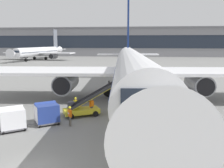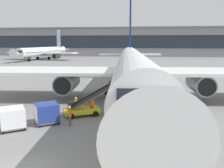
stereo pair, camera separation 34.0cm
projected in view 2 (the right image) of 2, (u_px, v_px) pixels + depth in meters
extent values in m
cylinder|color=white|center=(133.00, 67.00, 29.51)|extent=(6.91, 37.72, 3.86)
cube|color=navy|center=(133.00, 67.00, 29.51)|extent=(6.83, 36.22, 0.46)
cone|color=white|center=(151.00, 124.00, 9.15)|extent=(3.97, 4.15, 3.67)
cone|color=white|center=(130.00, 55.00, 50.97)|extent=(3.78, 6.43, 3.28)
cube|color=white|center=(56.00, 71.00, 31.04)|extent=(18.38, 8.93, 0.36)
cylinder|color=#93969E|center=(67.00, 83.00, 30.46)|extent=(2.79, 5.06, 2.40)
cylinder|color=black|center=(62.00, 86.00, 28.01)|extent=(2.04, 0.29, 2.04)
cube|color=white|center=(212.00, 72.00, 30.03)|extent=(18.38, 8.93, 0.36)
cylinder|color=#93969E|center=(200.00, 84.00, 29.61)|extent=(2.79, 5.06, 2.40)
cylinder|color=black|center=(207.00, 88.00, 27.16)|extent=(2.04, 0.29, 2.04)
cube|color=navy|center=(130.00, 25.00, 48.41)|extent=(0.65, 4.51, 11.26)
cube|color=white|center=(130.00, 54.00, 49.10)|extent=(12.33, 3.98, 0.20)
cube|color=#1E2633|center=(145.00, 94.00, 11.71)|extent=(2.84, 1.95, 0.85)
cylinder|color=#47474C|center=(137.00, 116.00, 18.88)|extent=(0.22, 0.22, 1.35)
sphere|color=black|center=(137.00, 124.00, 18.99)|extent=(1.65, 1.65, 1.65)
cylinder|color=#47474C|center=(110.00, 86.00, 31.95)|extent=(0.22, 0.22, 1.35)
sphere|color=black|center=(110.00, 91.00, 32.07)|extent=(1.65, 1.65, 1.65)
cylinder|color=#47474C|center=(155.00, 86.00, 31.65)|extent=(0.22, 0.22, 1.35)
sphere|color=black|center=(155.00, 91.00, 31.77)|extent=(1.65, 1.65, 1.65)
cube|color=gold|center=(82.00, 111.00, 23.96)|extent=(3.75, 3.00, 0.44)
cube|color=black|center=(71.00, 105.00, 23.88)|extent=(0.79, 0.78, 0.70)
cylinder|color=#333338|center=(78.00, 104.00, 24.10)|extent=(0.08, 0.08, 0.80)
cube|color=gold|center=(93.00, 96.00, 24.12)|extent=(4.63, 3.01, 2.38)
cube|color=black|center=(93.00, 96.00, 24.11)|extent=(4.44, 2.82, 2.23)
cube|color=#333338|center=(94.00, 96.00, 23.69)|extent=(4.19, 2.24, 2.41)
cube|color=#333338|center=(92.00, 94.00, 24.51)|extent=(4.19, 2.24, 2.41)
cylinder|color=black|center=(95.00, 114.00, 23.72)|extent=(0.59, 0.44, 0.56)
cylinder|color=black|center=(91.00, 110.00, 25.08)|extent=(0.59, 0.44, 0.56)
cylinder|color=black|center=(71.00, 116.00, 22.91)|extent=(0.59, 0.44, 0.56)
cylinder|color=black|center=(68.00, 112.00, 24.28)|extent=(0.59, 0.44, 0.56)
cube|color=#515156|center=(47.00, 121.00, 21.65)|extent=(2.56, 2.46, 0.12)
cylinder|color=#4C4C51|center=(32.00, 124.00, 21.04)|extent=(0.61, 0.46, 0.07)
cube|color=navy|center=(47.00, 113.00, 21.51)|extent=(2.42, 2.32, 1.50)
cube|color=navy|center=(46.00, 106.00, 21.78)|extent=(1.99, 1.73, 0.74)
cube|color=silver|center=(36.00, 114.00, 21.07)|extent=(0.85, 1.20, 1.38)
sphere|color=black|center=(37.00, 121.00, 21.89)|extent=(0.30, 0.30, 0.30)
sphere|color=black|center=(40.00, 126.00, 20.70)|extent=(0.30, 0.30, 0.30)
sphere|color=black|center=(54.00, 119.00, 22.61)|extent=(0.30, 0.30, 0.30)
sphere|color=black|center=(58.00, 123.00, 21.42)|extent=(0.30, 0.30, 0.30)
cube|color=#515156|center=(13.00, 127.00, 20.17)|extent=(2.56, 2.46, 0.12)
cube|color=silver|center=(13.00, 118.00, 20.03)|extent=(2.42, 2.32, 1.50)
cube|color=silver|center=(12.00, 110.00, 20.30)|extent=(1.99, 1.73, 0.74)
cube|color=silver|center=(0.00, 119.00, 19.59)|extent=(0.85, 1.20, 1.38)
sphere|color=black|center=(2.00, 127.00, 20.41)|extent=(0.30, 0.30, 0.30)
sphere|color=black|center=(3.00, 132.00, 19.22)|extent=(0.30, 0.30, 0.30)
sphere|color=black|center=(22.00, 124.00, 21.14)|extent=(0.30, 0.30, 0.30)
sphere|color=black|center=(25.00, 129.00, 19.95)|extent=(0.30, 0.30, 0.30)
cylinder|color=#514C42|center=(49.00, 118.00, 21.91)|extent=(0.15, 0.15, 0.86)
cylinder|color=#514C42|center=(51.00, 118.00, 21.84)|extent=(0.15, 0.15, 0.86)
cube|color=yellow|center=(50.00, 110.00, 21.75)|extent=(0.44, 0.34, 0.58)
cube|color=white|center=(51.00, 110.00, 21.86)|extent=(0.33, 0.12, 0.08)
sphere|color=brown|center=(49.00, 106.00, 21.68)|extent=(0.21, 0.21, 0.21)
sphere|color=yellow|center=(49.00, 105.00, 21.67)|extent=(0.23, 0.23, 0.23)
cylinder|color=yellow|center=(47.00, 110.00, 21.86)|extent=(0.09, 0.09, 0.56)
cylinder|color=yellow|center=(52.00, 111.00, 21.66)|extent=(0.09, 0.09, 0.56)
cylinder|color=#514C42|center=(70.00, 121.00, 21.01)|extent=(0.15, 0.15, 0.86)
cylinder|color=#514C42|center=(69.00, 121.00, 21.16)|extent=(0.15, 0.15, 0.86)
cube|color=orange|center=(70.00, 113.00, 20.96)|extent=(0.42, 0.45, 0.58)
cube|color=white|center=(68.00, 113.00, 20.90)|extent=(0.22, 0.28, 0.08)
sphere|color=brown|center=(69.00, 108.00, 20.89)|extent=(0.21, 0.21, 0.21)
sphere|color=yellow|center=(69.00, 107.00, 20.88)|extent=(0.23, 0.23, 0.23)
cylinder|color=orange|center=(71.00, 114.00, 20.77)|extent=(0.09, 0.09, 0.56)
cylinder|color=orange|center=(69.00, 113.00, 21.17)|extent=(0.09, 0.09, 0.56)
cylinder|color=#333847|center=(91.00, 111.00, 24.21)|extent=(0.15, 0.15, 0.86)
cylinder|color=#333847|center=(93.00, 110.00, 24.34)|extent=(0.15, 0.15, 0.86)
cube|color=orange|center=(92.00, 103.00, 24.15)|extent=(0.42, 0.45, 0.58)
cube|color=white|center=(91.00, 103.00, 24.24)|extent=(0.21, 0.28, 0.08)
sphere|color=beige|center=(92.00, 99.00, 24.09)|extent=(0.21, 0.21, 0.21)
sphere|color=yellow|center=(92.00, 99.00, 24.07)|extent=(0.23, 0.23, 0.23)
cylinder|color=orange|center=(90.00, 104.00, 23.99)|extent=(0.09, 0.09, 0.56)
cylinder|color=orange|center=(94.00, 103.00, 24.33)|extent=(0.09, 0.09, 0.56)
cylinder|color=#333847|center=(77.00, 110.00, 24.47)|extent=(0.15, 0.15, 0.86)
cylinder|color=#333847|center=(75.00, 110.00, 24.56)|extent=(0.15, 0.15, 0.86)
cube|color=yellow|center=(76.00, 103.00, 24.39)|extent=(0.44, 0.36, 0.58)
cube|color=white|center=(75.00, 103.00, 24.29)|extent=(0.32, 0.14, 0.08)
sphere|color=#9E7051|center=(76.00, 99.00, 24.32)|extent=(0.21, 0.21, 0.21)
sphere|color=yellow|center=(76.00, 98.00, 24.31)|extent=(0.23, 0.23, 0.23)
cylinder|color=yellow|center=(78.00, 104.00, 24.29)|extent=(0.09, 0.09, 0.56)
cylinder|color=yellow|center=(74.00, 103.00, 24.52)|extent=(0.09, 0.09, 0.56)
cube|color=black|center=(89.00, 101.00, 29.88)|extent=(0.68, 0.68, 0.05)
cone|color=orange|center=(89.00, 98.00, 29.81)|extent=(0.54, 0.54, 0.71)
cylinder|color=white|center=(89.00, 98.00, 29.81)|extent=(0.30, 0.30, 0.09)
cube|color=black|center=(80.00, 107.00, 27.01)|extent=(0.66, 0.66, 0.05)
cone|color=orange|center=(80.00, 104.00, 26.94)|extent=(0.52, 0.52, 0.69)
cylinder|color=white|center=(80.00, 104.00, 26.94)|extent=(0.29, 0.29, 0.08)
cube|color=black|center=(88.00, 100.00, 30.20)|extent=(0.55, 0.55, 0.05)
cone|color=orange|center=(88.00, 98.00, 30.14)|extent=(0.44, 0.44, 0.58)
cylinder|color=white|center=(88.00, 98.00, 30.14)|extent=(0.24, 0.24, 0.07)
cube|color=yellow|center=(133.00, 101.00, 30.21)|extent=(0.20, 110.00, 0.01)
cube|color=gray|center=(110.00, 42.00, 129.62)|extent=(124.92, 18.10, 13.73)
cube|color=#1E2633|center=(107.00, 42.00, 120.68)|extent=(121.17, 0.10, 6.18)
cube|color=slate|center=(110.00, 28.00, 126.63)|extent=(123.67, 15.38, 0.70)
cylinder|color=white|center=(41.00, 52.00, 97.74)|extent=(6.56, 29.09, 3.42)
cube|color=slate|center=(41.00, 52.00, 97.74)|extent=(6.47, 27.94, 0.41)
cone|color=white|center=(16.00, 53.00, 82.30)|extent=(3.60, 3.75, 3.25)
cone|color=white|center=(60.00, 50.00, 114.12)|extent=(3.49, 5.75, 2.90)
cube|color=white|center=(26.00, 53.00, 100.32)|extent=(14.27, 7.25, 0.36)
cylinder|color=#93969E|center=(27.00, 56.00, 99.73)|extent=(2.52, 3.96, 2.12)
cylinder|color=black|center=(24.00, 56.00, 97.89)|extent=(1.80, 0.32, 1.80)
cube|color=white|center=(59.00, 53.00, 96.72)|extent=(14.27, 7.25, 0.36)
cylinder|color=#93969E|center=(56.00, 56.00, 96.63)|extent=(2.52, 3.96, 2.12)
cylinder|color=black|center=(54.00, 56.00, 94.78)|extent=(1.80, 0.32, 1.80)
cube|color=slate|center=(59.00, 39.00, 112.01)|extent=(0.66, 3.48, 8.67)
cube|color=white|center=(59.00, 49.00, 112.51)|extent=(9.53, 3.32, 0.20)
cube|color=#1E2633|center=(20.00, 52.00, 84.50)|extent=(2.55, 1.79, 0.75)
cylinder|color=#47474C|center=(29.00, 58.00, 89.83)|extent=(0.22, 0.22, 1.02)
sphere|color=black|center=(29.00, 60.00, 89.92)|extent=(1.25, 1.25, 1.25)
cylinder|color=#47474C|center=(38.00, 57.00, 100.11)|extent=(0.22, 0.22, 1.02)
sphere|color=black|center=(38.00, 58.00, 100.20)|extent=(1.25, 1.25, 1.25)
cylinder|color=#47474C|center=(49.00, 57.00, 98.89)|extent=(0.22, 0.22, 1.02)
sphere|color=black|center=(49.00, 58.00, 98.98)|extent=(1.25, 1.25, 1.25)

